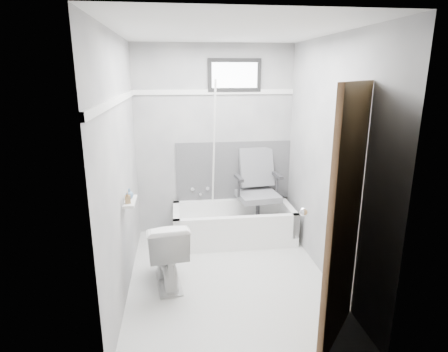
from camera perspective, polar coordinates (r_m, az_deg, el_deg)
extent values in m
plane|color=silver|center=(4.02, 0.66, -15.25)|extent=(2.60, 2.60, 0.00)
plane|color=silver|center=(3.47, 0.79, 21.24)|extent=(2.60, 2.60, 0.00)
cube|color=slate|center=(4.82, -1.45, 5.30)|extent=(2.00, 0.02, 2.40)
cube|color=slate|center=(2.33, 5.22, -6.05)|extent=(2.00, 0.02, 2.40)
cube|color=slate|center=(3.56, -15.44, 1.05)|extent=(0.02, 2.60, 2.40)
cube|color=slate|center=(3.82, 15.75, 2.01)|extent=(0.02, 2.60, 2.40)
imported|color=white|center=(3.81, -8.75, -11.34)|extent=(0.48, 0.75, 0.69)
cube|color=#4C4C4F|center=(4.92, 1.49, 0.77)|extent=(1.50, 0.02, 0.78)
cube|color=white|center=(4.73, -1.49, 12.68)|extent=(2.00, 0.02, 0.06)
cube|color=white|center=(3.46, -15.97, 11.05)|extent=(0.02, 2.60, 0.06)
cylinder|color=white|center=(4.61, -1.57, 2.93)|extent=(0.02, 0.56, 1.88)
cube|color=silver|center=(3.58, -14.10, -3.78)|extent=(0.10, 0.32, 0.02)
imported|color=olive|center=(3.48, -14.48, -3.20)|extent=(0.06, 0.06, 0.11)
imported|color=slate|center=(3.62, -14.22, -2.59)|extent=(0.09, 0.09, 0.09)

